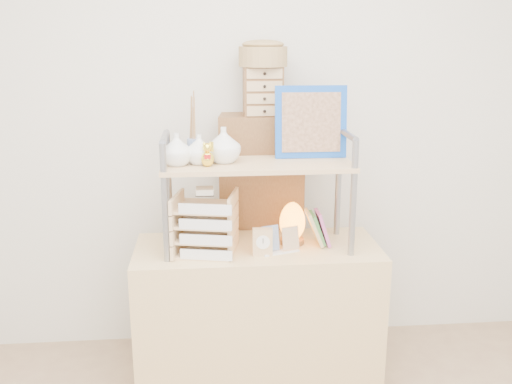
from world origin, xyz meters
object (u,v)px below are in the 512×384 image
at_px(desk, 257,316).
at_px(cabinet, 262,235).
at_px(salt_lamp, 292,223).
at_px(letter_tray, 206,227).

distance_m(desk, cabinet, 0.48).
height_order(cabinet, salt_lamp, cabinet).
bearing_deg(cabinet, desk, -92.64).
xyz_separation_m(cabinet, salt_lamp, (0.11, -0.34, 0.18)).
distance_m(desk, salt_lamp, 0.52).
bearing_deg(cabinet, letter_tray, -119.18).
xyz_separation_m(desk, cabinet, (0.06, 0.37, 0.30)).
height_order(desk, cabinet, cabinet).
bearing_deg(desk, salt_lamp, 9.46).
bearing_deg(desk, cabinet, 80.64).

